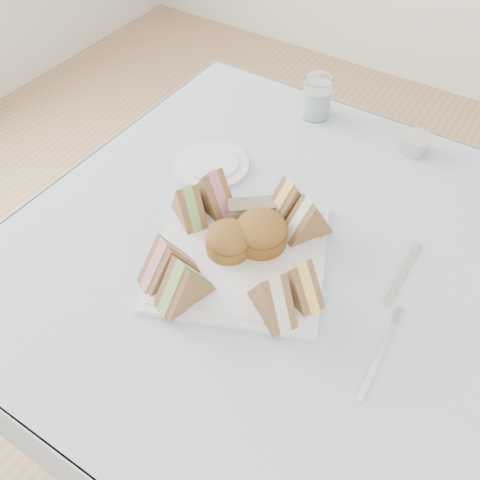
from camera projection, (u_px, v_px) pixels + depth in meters
The scene contains 20 objects.
floor at pixel (269, 418), 1.56m from camera, with size 4.00×4.00×0.00m, color #9E7751.
table at pixel (275, 352), 1.29m from camera, with size 0.90×0.90×0.74m, color brown.
tablecloth at pixel (285, 250), 1.02m from camera, with size 1.02×1.02×0.01m, color #9DB1CB.
serving_plate at pixel (240, 256), 1.00m from camera, with size 0.31×0.31×0.01m, color silver.
sandwich_fl_a at pixel (167, 259), 0.92m from camera, with size 0.11×0.05×0.09m, color olive, non-canonical shape.
sandwich_fl_b at pixel (184, 280), 0.89m from camera, with size 0.10×0.05×0.09m, color olive, non-canonical shape.
sandwich_fr_a at pixel (299, 279), 0.90m from camera, with size 0.10×0.04×0.09m, color olive, non-canonical shape.
sandwich_fr_b at pixel (273, 294), 0.87m from camera, with size 0.10×0.05×0.09m, color olive, non-canonical shape.
sandwich_bl_a at pixel (188, 203), 1.02m from camera, with size 0.09×0.04×0.08m, color olive, non-canonical shape.
sandwich_bl_b at pixel (213, 190), 1.04m from camera, with size 0.10×0.05×0.09m, color olive, non-canonical shape.
sandwich_br_a at pixel (308, 217), 0.99m from camera, with size 0.10×0.05×0.09m, color olive, non-canonical shape.
sandwich_br_b at pixel (289, 199), 1.02m from camera, with size 0.10×0.05×0.09m, color olive, non-canonical shape.
scone_left at pixel (229, 240), 0.98m from camera, with size 0.09×0.09×0.06m, color #96622B.
scone_right at pixel (261, 231), 0.99m from camera, with size 0.10×0.10×0.07m, color #96622B.
pastry_slice at pixel (251, 211), 1.04m from camera, with size 0.09×0.04×0.04m, color #C5B882.
side_plate at pixel (212, 165), 1.18m from camera, with size 0.16×0.16×0.01m, color silver.
water_glass at pixel (317, 97), 1.28m from camera, with size 0.07×0.07×0.10m, color white.
tea_strainer at pixel (415, 145), 1.20m from camera, with size 0.07×0.07×0.04m, color silver.
knife at pixel (403, 273), 0.97m from camera, with size 0.01×0.17×0.00m, color silver.
fork at pixel (377, 360), 0.85m from camera, with size 0.01×0.16×0.00m, color silver.
Camera 1 is at (0.29, -0.61, 1.51)m, focal length 40.00 mm.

